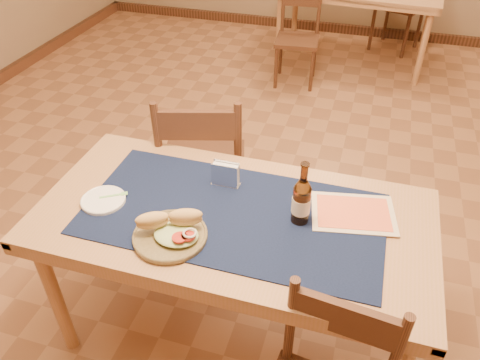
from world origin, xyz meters
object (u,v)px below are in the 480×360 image
(main_table, at_px, (233,229))
(napkin_holder, at_px, (226,175))
(chair_main_far, at_px, (203,166))
(sandwich_plate, at_px, (171,231))
(beer_bottle, at_px, (301,200))

(main_table, height_order, napkin_holder, napkin_holder)
(chair_main_far, height_order, sandwich_plate, chair_main_far)
(sandwich_plate, relative_size, beer_bottle, 1.04)
(main_table, relative_size, chair_main_far, 1.63)
(sandwich_plate, height_order, beer_bottle, beer_bottle)
(chair_main_far, distance_m, beer_bottle, 0.90)
(chair_main_far, bearing_deg, napkin_holder, -56.74)
(main_table, distance_m, beer_bottle, 0.33)
(main_table, distance_m, napkin_holder, 0.24)
(main_table, xyz_separation_m, chair_main_far, (-0.36, 0.59, -0.16))
(beer_bottle, distance_m, napkin_holder, 0.38)
(main_table, distance_m, sandwich_plate, 0.29)
(beer_bottle, xyz_separation_m, napkin_holder, (-0.35, 0.13, -0.05))
(beer_bottle, bearing_deg, main_table, -172.24)
(napkin_holder, bearing_deg, sandwich_plate, -104.40)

